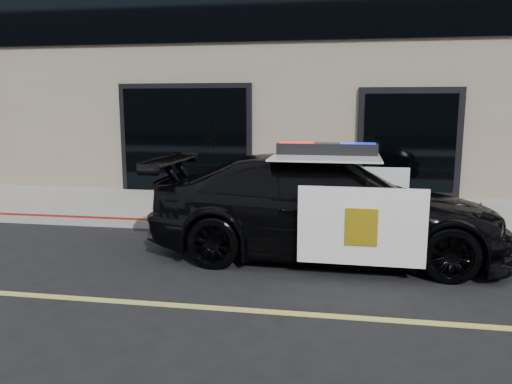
# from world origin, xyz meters

# --- Properties ---
(ground) EXTENTS (120.00, 120.00, 0.00)m
(ground) POSITION_xyz_m (0.00, 0.00, 0.00)
(ground) COLOR black
(ground) RESTS_ON ground
(sidewalk_n) EXTENTS (60.00, 3.50, 0.15)m
(sidewalk_n) POSITION_xyz_m (0.00, 5.25, 0.07)
(sidewalk_n) COLOR gray
(sidewalk_n) RESTS_ON ground
(police_car) EXTENTS (2.56, 5.47, 1.77)m
(police_car) POSITION_xyz_m (2.72, 2.32, 0.79)
(police_car) COLOR black
(police_car) RESTS_ON ground
(fire_hydrant) EXTENTS (0.33, 0.46, 0.73)m
(fire_hydrant) POSITION_xyz_m (0.57, 4.06, 0.49)
(fire_hydrant) COLOR silver
(fire_hydrant) RESTS_ON sidewalk_n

